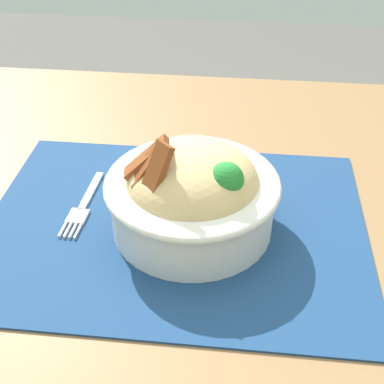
% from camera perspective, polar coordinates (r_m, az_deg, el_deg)
% --- Properties ---
extents(table, '(1.15, 0.83, 0.78)m').
position_cam_1_polar(table, '(0.67, 1.72, -9.30)').
color(table, olive).
rests_on(table, ground_plane).
extents(placemat, '(0.44, 0.33, 0.00)m').
position_cam_1_polar(placemat, '(0.62, -1.82, -3.44)').
color(placemat, navy).
rests_on(placemat, table).
extents(bowl, '(0.20, 0.20, 0.13)m').
position_cam_1_polar(bowl, '(0.58, -0.00, -0.19)').
color(bowl, silver).
rests_on(bowl, placemat).
extents(fork, '(0.02, 0.13, 0.00)m').
position_cam_1_polar(fork, '(0.65, -11.60, -1.52)').
color(fork, '#B8B8B8').
rests_on(fork, placemat).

